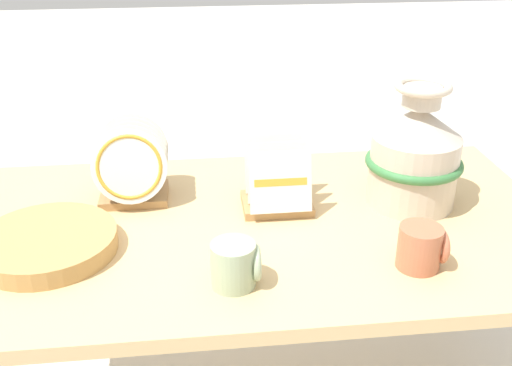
% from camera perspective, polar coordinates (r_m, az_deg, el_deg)
% --- Properties ---
extents(display_table, '(1.53, 0.83, 0.65)m').
position_cam_1_polar(display_table, '(1.54, 0.00, -5.88)').
color(display_table, tan).
rests_on(display_table, ground_plane).
extents(ceramic_vase, '(0.25, 0.25, 0.33)m').
position_cam_1_polar(ceramic_vase, '(1.60, 14.90, 2.75)').
color(ceramic_vase, beige).
rests_on(ceramic_vase, display_table).
extents(dish_rack_round_plates, '(0.19, 0.18, 0.21)m').
position_cam_1_polar(dish_rack_round_plates, '(1.61, -11.75, 1.34)').
color(dish_rack_round_plates, tan).
rests_on(dish_rack_round_plates, display_table).
extents(dish_rack_square_plates, '(0.18, 0.16, 0.18)m').
position_cam_1_polar(dish_rack_square_plates, '(1.55, 2.00, -0.50)').
color(dish_rack_square_plates, tan).
rests_on(dish_rack_square_plates, display_table).
extents(wicker_charger_stack, '(0.32, 0.32, 0.04)m').
position_cam_1_polar(wicker_charger_stack, '(1.46, -19.27, -5.42)').
color(wicker_charger_stack, tan).
rests_on(wicker_charger_stack, display_table).
extents(mug_terracotta_glaze, '(0.10, 0.10, 0.10)m').
position_cam_1_polar(mug_terracotta_glaze, '(1.37, 15.49, -5.90)').
color(mug_terracotta_glaze, '#B76647').
rests_on(mug_terracotta_glaze, display_table).
extents(mug_sage_glaze, '(0.10, 0.10, 0.10)m').
position_cam_1_polar(mug_sage_glaze, '(1.26, -1.94, -7.75)').
color(mug_sage_glaze, '#9EB28E').
rests_on(mug_sage_glaze, display_table).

